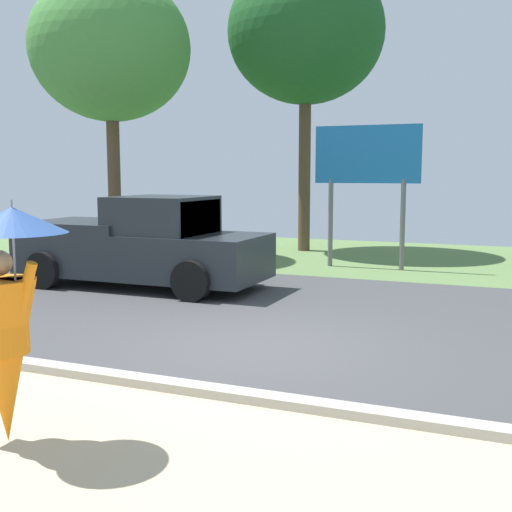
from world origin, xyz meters
TOP-DOWN VIEW (x-y plane):
  - ground_plane at (0.00, 2.95)m, footprint 40.00×22.00m
  - monk_pedestrian at (-0.78, -3.74)m, footprint 1.03×0.91m
  - pickup_truck at (-3.93, 3.39)m, footprint 5.20×2.28m
  - roadside_billboard at (-0.25, 7.71)m, footprint 2.60×0.12m
  - tree_left_far at (-2.80, 10.61)m, footprint 4.60×4.60m
  - tree_right_far at (-7.39, 7.39)m, footprint 4.41×4.41m

SIDE VIEW (x-z plane):
  - ground_plane at x=0.00m, z-range -0.15..0.05m
  - pickup_truck at x=-3.93m, z-range -0.07..1.81m
  - monk_pedestrian at x=-0.78m, z-range 0.00..2.13m
  - roadside_billboard at x=-0.25m, z-range 0.80..4.30m
  - tree_right_far at x=-7.39m, z-range 1.86..9.63m
  - tree_left_far at x=-2.80m, z-range 2.15..10.70m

